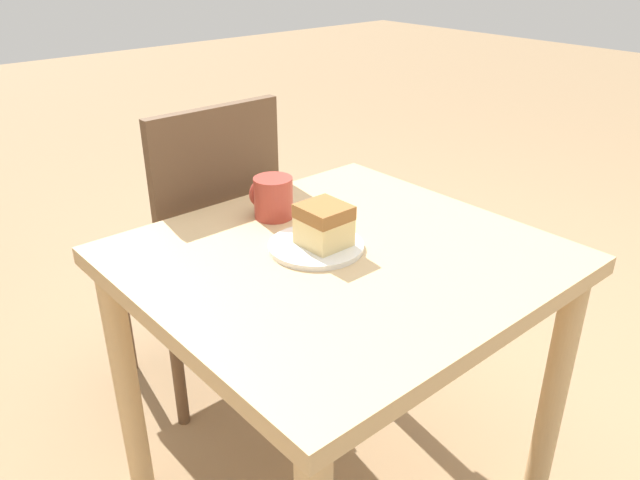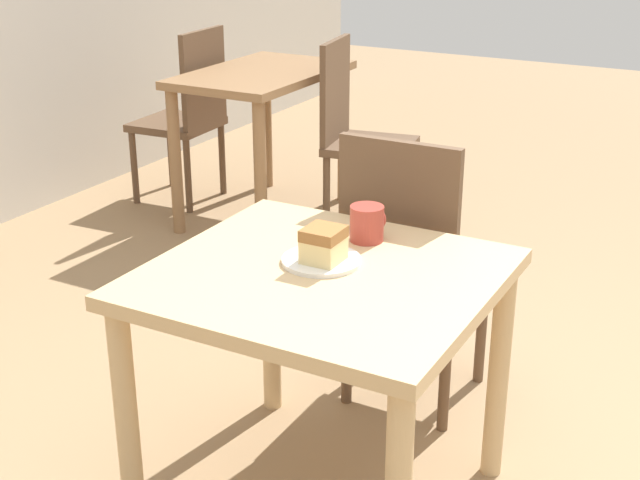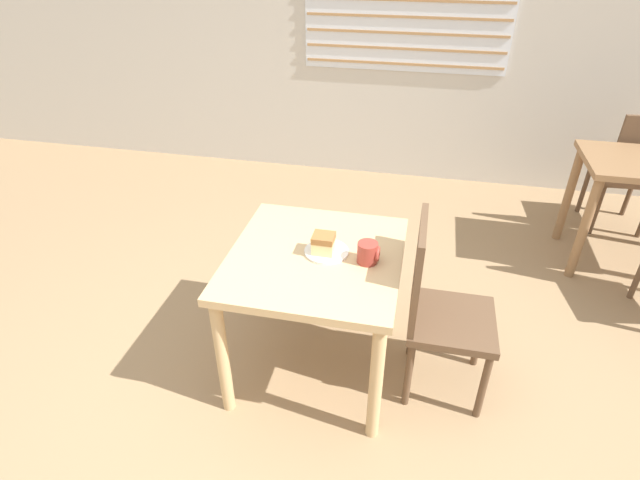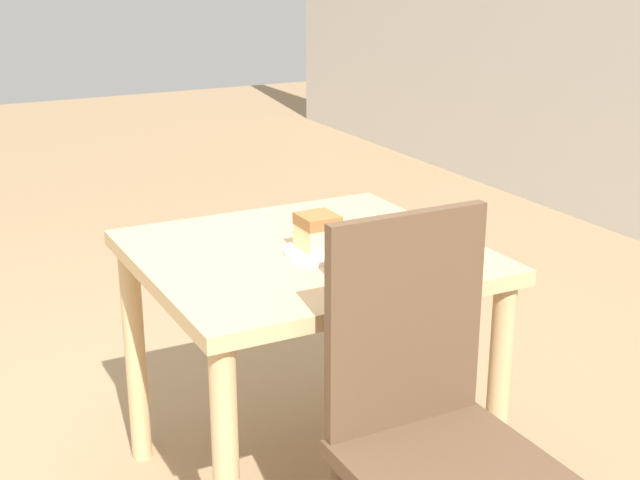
% 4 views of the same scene
% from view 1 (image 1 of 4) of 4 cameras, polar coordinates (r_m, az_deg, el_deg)
% --- Properties ---
extents(ground_plane, '(14.00, 14.00, 0.00)m').
position_cam_1_polar(ground_plane, '(2.05, 12.15, -15.09)').
color(ground_plane, '#997A56').
extents(dining_table_near, '(0.81, 0.86, 0.71)m').
position_cam_1_polar(dining_table_near, '(1.41, 1.79, -5.17)').
color(dining_table_near, tan).
rests_on(dining_table_near, ground_plane).
extents(chair_near_window, '(0.41, 0.41, 0.94)m').
position_cam_1_polar(chair_near_window, '(1.88, -10.66, -0.65)').
color(chair_near_window, brown).
rests_on(chair_near_window, ground_plane).
extents(plate, '(0.21, 0.21, 0.01)m').
position_cam_1_polar(plate, '(1.36, -0.37, -0.56)').
color(plate, white).
rests_on(plate, dining_table_near).
extents(cake_slice, '(0.10, 0.10, 0.09)m').
position_cam_1_polar(cake_slice, '(1.34, 0.36, 1.41)').
color(cake_slice, '#E5CC89').
rests_on(cake_slice, plate).
extents(coffee_mug, '(0.10, 0.09, 0.10)m').
position_cam_1_polar(coffee_mug, '(1.51, -4.38, 3.93)').
color(coffee_mug, '#9E382D').
rests_on(coffee_mug, dining_table_near).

